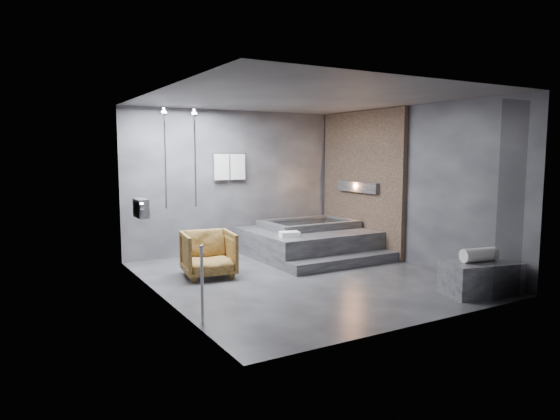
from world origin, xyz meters
TOP-DOWN VIEW (x-y plane):
  - room at (0.40, 0.24)m, footprint 5.00×5.04m
  - tub_deck at (1.05, 1.45)m, footprint 2.20×2.00m
  - tub_step at (1.05, 0.27)m, footprint 2.20×0.36m
  - concrete_bench at (1.67, -2.03)m, footprint 1.12×0.78m
  - driftwood_chair at (-1.26, 0.83)m, footprint 0.90×0.92m
  - rolled_towel at (1.66, -1.99)m, footprint 0.56×0.29m
  - deck_towel at (0.31, 0.92)m, footprint 0.39×0.32m

SIDE VIEW (x-z plane):
  - tub_step at x=1.05m, z-range 0.00..0.18m
  - concrete_bench at x=1.67m, z-range 0.00..0.46m
  - tub_deck at x=1.05m, z-range 0.00..0.50m
  - driftwood_chair at x=-1.26m, z-range 0.00..0.73m
  - deck_towel at x=0.31m, z-range 0.50..0.59m
  - rolled_towel at x=1.66m, z-range 0.46..0.65m
  - room at x=0.40m, z-range 0.32..3.14m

